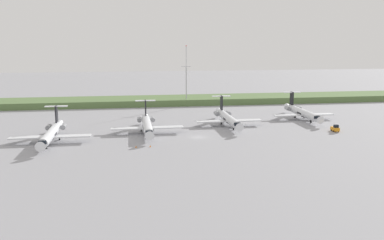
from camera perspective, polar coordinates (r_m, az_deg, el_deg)
ground_plane at (r=155.42m, az=-0.98°, el=0.13°), size 500.00×500.00×0.00m
grass_berm at (r=194.26m, az=-2.56°, el=2.72°), size 320.00×20.00×2.88m
regional_jet_nearest at (r=126.96m, az=-18.83°, el=-1.73°), size 22.81×31.00×9.00m
regional_jet_second at (r=133.09m, az=-6.20°, el=-0.65°), size 22.81×31.00×9.00m
regional_jet_third at (r=144.29m, az=4.96°, el=0.28°), size 22.81×31.00×9.00m
regional_jet_fourth at (r=160.80m, az=14.91°, el=1.04°), size 22.81×31.00×9.00m
antenna_mast at (r=187.45m, az=-0.80°, el=5.41°), size 4.40×0.50×26.98m
baggage_tug at (r=141.84m, az=19.13°, el=-1.11°), size 1.72×3.20×2.30m
safety_cone_front_marker at (r=115.21m, az=-7.73°, el=-3.65°), size 0.44×0.44×0.55m
safety_cone_mid_marker at (r=115.29m, az=-5.78°, el=-3.59°), size 0.44×0.44×0.55m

